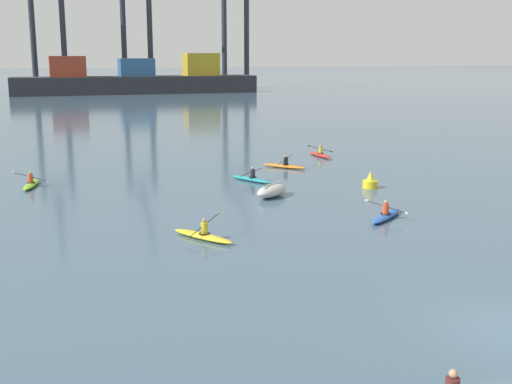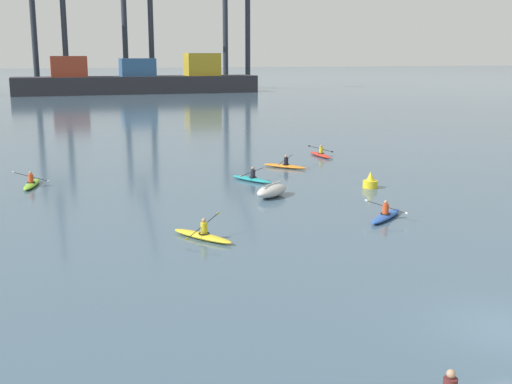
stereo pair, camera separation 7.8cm
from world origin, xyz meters
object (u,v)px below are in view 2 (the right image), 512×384
at_px(kayak_yellow, 203,235).
at_px(kayak_lime, 32,184).
at_px(channel_buoy, 370,182).
at_px(capsized_dinghy, 272,191).
at_px(kayak_orange, 285,166).
at_px(kayak_blue, 386,215).
at_px(gantry_crane_east, 237,15).
at_px(gantry_crane_west_mid, 48,13).
at_px(kayak_teal, 252,179).
at_px(kayak_red, 321,154).
at_px(gantry_crane_east_mid, 138,13).
at_px(container_barge, 139,80).

xyz_separation_m(kayak_yellow, kayak_lime, (-7.19, 14.47, 0.00)).
bearing_deg(kayak_yellow, channel_buoy, 32.03).
xyz_separation_m(capsized_dinghy, kayak_orange, (4.08, 8.66, -0.18)).
distance_m(kayak_orange, kayak_blue, 15.11).
bearing_deg(gantry_crane_east, gantry_crane_west_mid, 179.90).
relative_size(kayak_blue, kayak_teal, 0.91).
relative_size(gantry_crane_west_mid, kayak_red, 10.19).
height_order(gantry_crane_east, kayak_lime, gantry_crane_east).
xyz_separation_m(gantry_crane_east_mid, kayak_blue, (-5.73, -121.37, -16.74)).
height_order(container_barge, kayak_red, container_barge).
bearing_deg(kayak_blue, kayak_orange, 88.32).
height_order(capsized_dinghy, kayak_teal, kayak_teal).
bearing_deg(container_barge, gantry_crane_west_mid, 145.72).
height_order(gantry_crane_east_mid, capsized_dinghy, gantry_crane_east_mid).
xyz_separation_m(kayak_yellow, kayak_blue, (9.35, 0.66, 0.00)).
relative_size(kayak_orange, kayak_lime, 0.86).
relative_size(capsized_dinghy, kayak_red, 0.79).
bearing_deg(container_barge, gantry_crane_east, 24.79).
height_order(gantry_crane_east, kayak_blue, gantry_crane_east).
distance_m(gantry_crane_west_mid, kayak_lime, 108.55).
distance_m(kayak_yellow, kayak_orange, 18.55).
xyz_separation_m(gantry_crane_east_mid, channel_buoy, (-2.87, -114.40, -16.55)).
height_order(gantry_crane_east_mid, kayak_orange, gantry_crane_east_mid).
xyz_separation_m(capsized_dinghy, kayak_teal, (0.35, 4.74, -0.18)).
xyz_separation_m(gantry_crane_east, kayak_red, (-23.54, -101.78, -16.65)).
bearing_deg(container_barge, capsized_dinghy, -94.07).
bearing_deg(kayak_blue, container_barge, 88.06).
xyz_separation_m(kayak_blue, kayak_teal, (-3.28, 11.17, 0.00)).
bearing_deg(kayak_yellow, kayak_red, 54.17).
height_order(kayak_lime, kayak_blue, kayak_lime).
distance_m(gantry_crane_east, kayak_orange, 110.81).
xyz_separation_m(kayak_lime, kayak_red, (21.53, 5.40, 0.00)).
relative_size(gantry_crane_east_mid, kayak_lime, 9.95).
height_order(gantry_crane_east, channel_buoy, gantry_crane_east).
xyz_separation_m(kayak_orange, kayak_blue, (-0.44, -15.10, 0.00)).
bearing_deg(kayak_red, gantry_crane_west_mid, 100.14).
relative_size(channel_buoy, kayak_teal, 0.30).
relative_size(kayak_lime, kayak_red, 1.01).
bearing_deg(kayak_lime, kayak_blue, -39.86).
xyz_separation_m(container_barge, capsized_dinghy, (-7.34, -103.09, -2.41)).
height_order(gantry_crane_west_mid, gantry_crane_east, gantry_crane_west_mid).
distance_m(gantry_crane_west_mid, kayak_orange, 108.09).
distance_m(capsized_dinghy, kayak_yellow, 9.11).
distance_m(gantry_crane_west_mid, kayak_teal, 111.55).
distance_m(capsized_dinghy, kayak_lime, 14.86).
height_order(kayak_yellow, kayak_lime, kayak_yellow).
relative_size(capsized_dinghy, kayak_orange, 0.91).
xyz_separation_m(gantry_crane_west_mid, gantry_crane_east_mid, (18.95, 0.32, 0.29)).
distance_m(gantry_crane_east, kayak_blue, 125.41).
bearing_deg(channel_buoy, kayak_yellow, -147.97).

